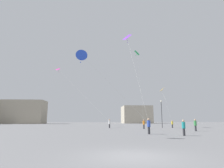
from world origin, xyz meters
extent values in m
plane|color=slate|center=(0.00, 0.00, 0.00)|extent=(300.00, 300.00, 0.00)
cylinder|color=#2D2D33|center=(6.42, 26.31, 0.40)|extent=(0.26, 0.26, 0.80)
cylinder|color=orange|center=(6.42, 26.31, 1.15)|extent=(0.38, 0.38, 0.70)
sphere|color=tan|center=(6.42, 26.31, 1.63)|extent=(0.26, 0.26, 0.26)
cylinder|color=#2D2D33|center=(0.25, 30.96, 0.42)|extent=(0.27, 0.27, 0.83)
cylinder|color=white|center=(0.25, 30.96, 1.19)|extent=(0.40, 0.40, 0.72)
sphere|color=tan|center=(0.25, 30.96, 1.69)|extent=(0.27, 0.27, 0.27)
cylinder|color=#2D2D33|center=(4.11, 13.45, 0.42)|extent=(0.27, 0.27, 0.83)
cylinder|color=#3351B7|center=(4.11, 13.45, 1.20)|extent=(0.40, 0.40, 0.72)
sphere|color=tan|center=(4.11, 13.45, 1.69)|extent=(0.27, 0.27, 0.27)
cylinder|color=#2D2D33|center=(7.21, 10.96, 0.38)|extent=(0.25, 0.25, 0.75)
cylinder|color=teal|center=(7.21, 10.96, 1.08)|extent=(0.36, 0.36, 0.65)
sphere|color=tan|center=(7.21, 10.96, 1.53)|extent=(0.25, 0.25, 0.25)
cylinder|color=#2D2D33|center=(12.60, 19.10, 0.40)|extent=(0.26, 0.26, 0.81)
cylinder|color=#388C47|center=(12.60, 19.10, 1.16)|extent=(0.39, 0.39, 0.70)
sphere|color=tan|center=(12.60, 19.10, 1.65)|extent=(0.26, 0.26, 0.26)
cylinder|color=#2D2D33|center=(13.58, 30.99, 0.36)|extent=(0.24, 0.24, 0.72)
cylinder|color=yellow|center=(13.58, 30.99, 1.04)|extent=(0.35, 0.35, 0.63)
sphere|color=tan|center=(13.58, 30.99, 1.47)|extent=(0.24, 0.24, 0.24)
pyramid|color=yellow|center=(12.47, 33.23, 8.61)|extent=(1.17, 1.89, 0.79)
sphere|color=yellow|center=(12.38, 33.15, 8.38)|extent=(0.10, 0.10, 0.10)
sphere|color=yellow|center=(12.26, 33.07, 8.17)|extent=(0.10, 0.10, 0.10)
sphere|color=yellow|center=(12.15, 32.99, 7.96)|extent=(0.10, 0.10, 0.10)
cylinder|color=silver|center=(13.03, 32.11, 4.94)|extent=(1.11, 2.26, 7.29)
pyramid|color=purple|center=(2.15, 16.86, 13.67)|extent=(1.38, 1.61, 0.82)
sphere|color=purple|center=(2.22, 17.01, 13.44)|extent=(0.10, 0.10, 0.10)
sphere|color=purple|center=(2.26, 17.14, 13.23)|extent=(0.10, 0.10, 0.10)
sphere|color=purple|center=(2.31, 17.27, 13.02)|extent=(0.10, 0.10, 0.10)
cylinder|color=silver|center=(3.14, 15.16, 7.48)|extent=(1.96, 3.45, 12.36)
pyramid|color=#D12899|center=(-12.37, 36.82, 14.04)|extent=(1.38, 1.16, 0.59)
sphere|color=#D12899|center=(-12.30, 36.97, 13.81)|extent=(0.10, 0.10, 0.10)
sphere|color=#D12899|center=(-12.24, 37.09, 13.60)|extent=(0.10, 0.10, 0.10)
sphere|color=#D12899|center=(-12.18, 37.22, 13.39)|extent=(0.10, 0.10, 0.10)
cylinder|color=silver|center=(-6.06, 33.90, 7.66)|extent=(12.64, 5.90, 12.73)
cone|color=blue|center=(-3.46, 8.65, 7.85)|extent=(1.17, 0.94, 0.90)
sphere|color=blue|center=(-3.50, 8.78, 7.64)|extent=(0.10, 0.10, 0.10)
sphere|color=blue|center=(-3.54, 8.92, 7.43)|extent=(0.10, 0.10, 0.10)
sphere|color=blue|center=(-3.59, 9.05, 7.22)|extent=(0.10, 0.10, 0.10)
cylinder|color=silver|center=(0.33, 11.05, 4.58)|extent=(7.59, 4.81, 6.57)
pyramid|color=green|center=(4.91, 23.15, 13.61)|extent=(1.31, 1.44, 0.84)
sphere|color=green|center=(4.79, 23.07, 13.39)|extent=(0.10, 0.10, 0.10)
sphere|color=green|center=(4.70, 22.97, 13.18)|extent=(0.10, 0.10, 0.10)
sphere|color=green|center=(4.60, 22.87, 12.97)|extent=(0.10, 0.10, 0.10)
cylinder|color=silver|center=(5.65, 24.74, 7.45)|extent=(1.55, 3.16, 12.30)
cube|color=#A39984|center=(-37.00, 80.56, 5.28)|extent=(18.54, 9.73, 10.57)
cube|color=#B2A893|center=(17.00, 90.66, 4.43)|extent=(14.86, 13.94, 8.86)
cylinder|color=#2D2D30|center=(11.51, 31.32, 2.76)|extent=(0.12, 0.12, 5.52)
sphere|color=#EAE5C6|center=(11.51, 31.32, 5.67)|extent=(0.36, 0.36, 0.36)
camera|label=1|loc=(-1.49, -8.88, 1.61)|focal=30.14mm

